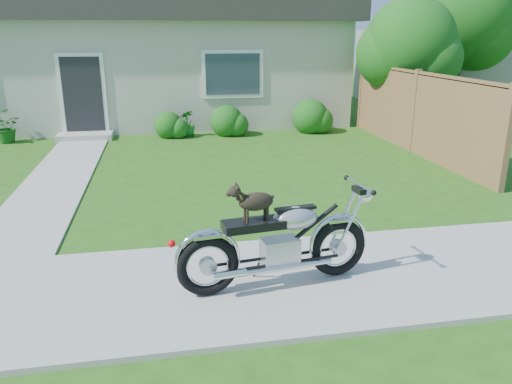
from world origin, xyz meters
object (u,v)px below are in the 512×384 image
(tree_near, at_px, (415,48))
(house, at_px, (142,50))
(motorcycle_with_dog, at_px, (279,241))
(fence, at_px, (415,112))
(potted_plant_right, at_px, (188,123))
(potted_plant_left, at_px, (4,127))
(tree_far, at_px, (466,20))

(tree_near, bearing_deg, house, 148.58)
(motorcycle_with_dog, bearing_deg, fence, 44.62)
(tree_near, height_order, potted_plant_right, tree_near)
(potted_plant_left, bearing_deg, motorcycle_with_dog, -59.45)
(tree_far, relative_size, potted_plant_left, 5.82)
(fence, relative_size, motorcycle_with_dog, 2.98)
(potted_plant_right, relative_size, motorcycle_with_dog, 0.32)
(house, bearing_deg, fence, -44.74)
(house, relative_size, potted_plant_left, 15.43)
(potted_plant_right, bearing_deg, potted_plant_left, 180.00)
(tree_far, bearing_deg, potted_plant_right, -172.44)
(fence, xyz_separation_m, potted_plant_left, (-9.74, 2.80, -0.53))
(potted_plant_left, relative_size, motorcycle_with_dog, 0.37)
(house, bearing_deg, potted_plant_right, -70.91)
(tree_near, bearing_deg, motorcycle_with_dog, -125.08)
(tree_near, bearing_deg, potted_plant_right, 171.22)
(house, xyz_separation_m, fence, (6.30, -6.24, -1.22))
(tree_far, xyz_separation_m, potted_plant_left, (-13.28, -1.15, -2.64))
(house, bearing_deg, tree_near, -31.42)
(potted_plant_right, bearing_deg, fence, -28.72)
(house, relative_size, tree_far, 2.65)
(house, bearing_deg, potted_plant_left, -134.94)
(fence, bearing_deg, potted_plant_left, 163.96)
(fence, bearing_deg, tree_near, 65.87)
(fence, height_order, potted_plant_right, fence)
(tree_near, height_order, potted_plant_left, tree_near)
(fence, height_order, tree_far, tree_far)
(tree_near, xyz_separation_m, potted_plant_left, (-10.58, 0.92, -1.91))
(fence, xyz_separation_m, potted_plant_right, (-5.11, 2.80, -0.59))
(house, height_order, fence, house)
(potted_plant_right, xyz_separation_m, motorcycle_with_dog, (0.50, -8.69, 0.20))
(tree_near, bearing_deg, fence, -114.13)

